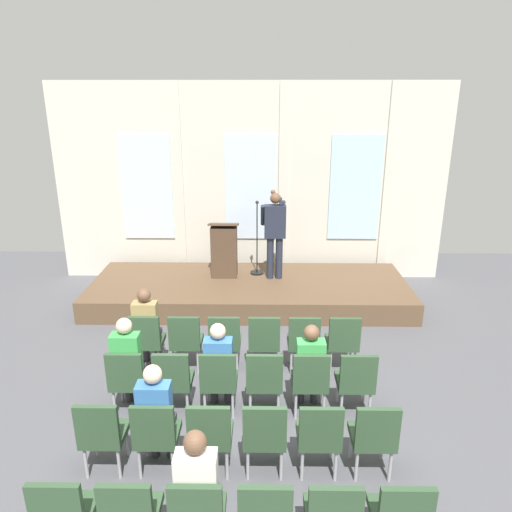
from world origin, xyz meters
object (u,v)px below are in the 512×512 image
Objects in this scene: mic_stand at (257,258)px; audience_r2_c1 at (156,412)px; chair_r1_c5 at (356,379)px; chair_r1_c0 at (128,377)px; chair_r2_c4 at (319,434)px; speaker at (275,229)px; chair_r2_c5 at (374,434)px; chair_r0_c0 at (147,338)px; chair_r2_c1 at (156,432)px; chair_r0_c2 at (225,339)px; chair_r0_c3 at (264,339)px; chair_r0_c4 at (303,339)px; chair_r2_c0 at (102,432)px; chair_r0_c1 at (186,339)px; chair_r3_c1 at (130,512)px; chair_r1_c3 at (264,378)px; audience_r1_c0 at (128,360)px; chair_r3_c0 at (64,512)px; audience_r3_c2 at (198,487)px; chair_r2_c2 at (210,433)px; chair_r1_c1 at (173,378)px; chair_r1_c2 at (219,378)px; audience_r0_c0 at (147,324)px; audience_r1_c4 at (310,363)px; lectern at (224,250)px; chair_r0_c5 at (343,340)px; chair_r1_c4 at (310,379)px; chair_r2_c3 at (265,433)px.

mic_stand is 5.13m from audience_r2_c1.
audience_r2_c1 is (-2.34, -0.95, 0.20)m from chair_r1_c5.
chair_r1_c0 is 1.00× the size of chair_r2_c4.
chair_r2_c5 is (0.96, -4.86, -0.92)m from speaker.
chair_r2_c1 is at bearing -74.20° from chair_r0_c0.
chair_r2_c4 is at bearing -2.64° from audience_r2_c1.
chair_r0_c3 is at bearing 0.00° from chair_r0_c2.
chair_r2_c0 is at bearing -138.54° from chair_r0_c4.
chair_r0_c1 is 3.12m from chair_r2_c5.
chair_r3_c1 is at bearing -79.32° from chair_r0_c0.
chair_r2_c0 is (-1.76, -1.03, 0.00)m from chair_r1_c3.
chair_r0_c4 is at bearing 22.18° from audience_r1_c0.
chair_r1_c0 is 2.07m from chair_r3_c0.
audience_r3_c2 is (-0.80, -5.82, -0.71)m from speaker.
chair_r0_c4 is 1.00× the size of chair_r1_c0.
chair_r0_c0 is at bearing 119.51° from chair_r2_c2.
mic_stand is 4.21m from chair_r1_c1.
chair_r1_c5 and chair_r2_c5 have the same top height.
audience_r0_c0 is at bearing 136.37° from chair_r1_c2.
chair_r1_c1 is 1.77m from audience_r1_c4.
chair_r0_c4 is at bearing -64.38° from lectern.
chair_r0_c5 is 0.70× the size of audience_r1_c0.
chair_r0_c0 is 1.00× the size of chair_r1_c5.
chair_r3_c0 is 1.00× the size of chair_r3_c1.
chair_r1_c3 is at bearing 30.50° from chair_r2_c0.
chair_r2_c0 is 0.71× the size of audience_r2_c1.
chair_r0_c4 and chair_r0_c5 have the same top height.
speaker is 1.87× the size of chair_r1_c0.
chair_r1_c4 is at bearing -79.88° from mic_stand.
audience_r1_c0 is (-1.17, -0.95, 0.21)m from chair_r0_c2.
chair_r2_c1 is at bearing -149.50° from chair_r1_c4.
lectern is 5.07m from chair_r2_c3.
chair_r1_c4 is (2.34, 0.00, 0.00)m from chair_r1_c0.
audience_r0_c0 is 2.16m from chair_r2_c0.
chair_r0_c3 is at bearing 79.04° from audience_r3_c2.
audience_r3_c2 is (-1.76, -1.99, 0.21)m from chair_r1_c5.
audience_r1_c4 is at bearing 60.54° from audience_r3_c2.
audience_r1_c4 is at bearing -22.09° from chair_r0_c0.
audience_r1_c0 is at bearing -140.81° from chair_r0_c2.
chair_r1_c0 is 1.14m from audience_r2_c1.
chair_r3_c1 is at bearing -93.41° from lectern.
audience_r1_c0 is (-2.93, -0.95, 0.21)m from chair_r0_c5.
chair_r0_c4 is at bearing -76.54° from mic_stand.
chair_r2_c5 is (1.76, -2.07, 0.00)m from chair_r0_c2.
chair_r1_c1 is at bearing 90.00° from chair_r3_c1.
chair_r1_c1 is at bearing 138.54° from chair_r2_c3.
chair_r0_c1 is at bearing 0.00° from chair_r0_c0.
chair_r2_c5 is at bearing 0.00° from chair_r2_c2.
chair_r1_c1 is at bearing 180.00° from chair_r1_c5.
lectern is 5.38m from chair_r2_c5.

